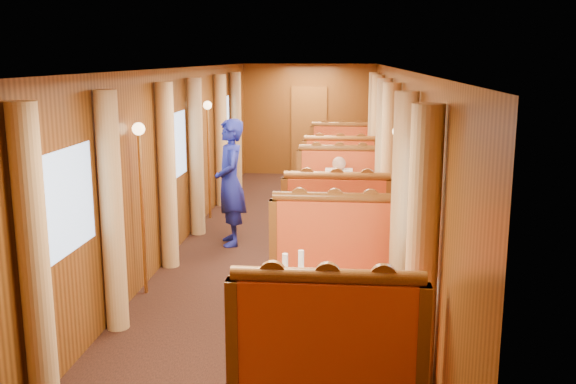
# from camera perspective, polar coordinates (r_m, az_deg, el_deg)

# --- Properties ---
(floor) EXTENTS (3.00, 12.00, 0.01)m
(floor) POSITION_cam_1_polar(r_m,az_deg,el_deg) (8.96, -0.45, -5.26)
(floor) COLOR black
(floor) RESTS_ON ground
(ceiling) EXTENTS (3.00, 12.00, 0.01)m
(ceiling) POSITION_cam_1_polar(r_m,az_deg,el_deg) (8.56, -0.48, 10.94)
(ceiling) COLOR silver
(ceiling) RESTS_ON wall_left
(wall_far) EXTENTS (3.00, 0.01, 2.50)m
(wall_far) POSITION_cam_1_polar(r_m,az_deg,el_deg) (14.61, 1.89, 6.43)
(wall_far) COLOR brown
(wall_far) RESTS_ON floor
(wall_near) EXTENTS (3.00, 0.01, 2.50)m
(wall_near) POSITION_cam_1_polar(r_m,az_deg,el_deg) (3.00, -12.40, -16.06)
(wall_near) COLOR brown
(wall_near) RESTS_ON floor
(wall_left) EXTENTS (0.01, 12.00, 2.50)m
(wall_left) POSITION_cam_1_polar(r_m,az_deg,el_deg) (8.95, -10.08, 2.76)
(wall_left) COLOR brown
(wall_left) RESTS_ON floor
(wall_right) EXTENTS (0.01, 12.00, 2.50)m
(wall_right) POSITION_cam_1_polar(r_m,az_deg,el_deg) (8.66, 9.47, 2.48)
(wall_right) COLOR brown
(wall_right) RESTS_ON floor
(doorway_far) EXTENTS (0.80, 0.04, 2.00)m
(doorway_far) POSITION_cam_1_polar(r_m,az_deg,el_deg) (14.61, 1.88, 5.44)
(doorway_far) COLOR brown
(doorway_far) RESTS_ON floor
(table_near) EXTENTS (1.05, 0.72, 0.75)m
(table_near) POSITION_cam_1_polar(r_m,az_deg,el_deg) (5.51, 3.80, -12.45)
(table_near) COLOR white
(table_near) RESTS_ON floor
(banquette_near_aft) EXTENTS (1.30, 0.55, 1.34)m
(banquette_near_aft) POSITION_cam_1_polar(r_m,az_deg,el_deg) (6.43, 4.05, -8.33)
(banquette_near_aft) COLOR red
(banquette_near_aft) RESTS_ON floor
(table_mid) EXTENTS (1.05, 0.72, 0.75)m
(table_mid) POSITION_cam_1_polar(r_m,az_deg,el_deg) (8.82, 4.41, -3.04)
(table_mid) COLOR white
(table_mid) RESTS_ON floor
(banquette_mid_fwd) EXTENTS (1.30, 0.55, 1.34)m
(banquette_mid_fwd) POSITION_cam_1_polar(r_m,az_deg,el_deg) (7.83, 4.29, -4.61)
(banquette_mid_fwd) COLOR red
(banquette_mid_fwd) RESTS_ON floor
(banquette_mid_aft) EXTENTS (1.30, 0.55, 1.34)m
(banquette_mid_aft) POSITION_cam_1_polar(r_m,az_deg,el_deg) (9.79, 4.51, -1.24)
(banquette_mid_aft) COLOR red
(banquette_mid_aft) RESTS_ON floor
(table_far) EXTENTS (1.05, 0.72, 0.75)m
(table_far) POSITION_cam_1_polar(r_m,az_deg,el_deg) (12.23, 4.68, 1.18)
(table_far) COLOR white
(table_far) RESTS_ON floor
(banquette_far_fwd) EXTENTS (1.30, 0.55, 1.34)m
(banquette_far_fwd) POSITION_cam_1_polar(r_m,az_deg,el_deg) (11.23, 4.62, 0.46)
(banquette_far_fwd) COLOR red
(banquette_far_fwd) RESTS_ON floor
(banquette_far_aft) EXTENTS (1.30, 0.55, 1.34)m
(banquette_far_aft) POSITION_cam_1_polar(r_m,az_deg,el_deg) (13.22, 4.73, 2.20)
(banquette_far_aft) COLOR red
(banquette_far_aft) RESTS_ON floor
(tea_tray) EXTENTS (0.39, 0.32, 0.01)m
(tea_tray) POSITION_cam_1_polar(r_m,az_deg,el_deg) (5.33, 2.86, -8.83)
(tea_tray) COLOR silver
(tea_tray) RESTS_ON table_near
(teapot_left) EXTENTS (0.19, 0.16, 0.13)m
(teapot_left) POSITION_cam_1_polar(r_m,az_deg,el_deg) (5.23, 1.54, -8.54)
(teapot_left) COLOR silver
(teapot_left) RESTS_ON tea_tray
(teapot_right) EXTENTS (0.19, 0.16, 0.13)m
(teapot_right) POSITION_cam_1_polar(r_m,az_deg,el_deg) (5.27, 3.90, -8.42)
(teapot_right) COLOR silver
(teapot_right) RESTS_ON tea_tray
(teapot_back) EXTENTS (0.20, 0.16, 0.14)m
(teapot_back) POSITION_cam_1_polar(r_m,az_deg,el_deg) (5.38, 3.18, -7.93)
(teapot_back) COLOR silver
(teapot_back) RESTS_ON tea_tray
(fruit_plate) EXTENTS (0.22, 0.22, 0.05)m
(fruit_plate) POSITION_cam_1_polar(r_m,az_deg,el_deg) (5.23, 7.04, -9.21)
(fruit_plate) COLOR white
(fruit_plate) RESTS_ON table_near
(cup_inboard) EXTENTS (0.08, 0.08, 0.26)m
(cup_inboard) POSITION_cam_1_polar(r_m,az_deg,el_deg) (5.49, -0.26, -7.09)
(cup_inboard) COLOR white
(cup_inboard) RESTS_ON table_near
(cup_outboard) EXTENTS (0.08, 0.08, 0.26)m
(cup_outboard) POSITION_cam_1_polar(r_m,az_deg,el_deg) (5.59, 1.17, -6.77)
(cup_outboard) COLOR white
(cup_outboard) RESTS_ON table_near
(rose_vase_mid) EXTENTS (0.06, 0.06, 0.36)m
(rose_vase_mid) POSITION_cam_1_polar(r_m,az_deg,el_deg) (8.66, 4.35, 0.44)
(rose_vase_mid) COLOR silver
(rose_vase_mid) RESTS_ON table_mid
(rose_vase_far) EXTENTS (0.06, 0.06, 0.36)m
(rose_vase_far) POSITION_cam_1_polar(r_m,az_deg,el_deg) (12.13, 4.67, 3.73)
(rose_vase_far) COLOR silver
(rose_vase_far) RESTS_ON table_far
(window_left_near) EXTENTS (0.01, 1.20, 0.90)m
(window_left_near) POSITION_cam_1_polar(r_m,az_deg,el_deg) (5.66, -19.28, -0.94)
(window_left_near) COLOR #8CADD8
(window_left_near) RESTS_ON wall_left
(curtain_left_near_a) EXTENTS (0.22, 0.22, 2.35)m
(curtain_left_near_a) POSITION_cam_1_polar(r_m,az_deg,el_deg) (5.01, -21.62, -6.01)
(curtain_left_near_a) COLOR tan
(curtain_left_near_a) RESTS_ON floor
(curtain_left_near_b) EXTENTS (0.22, 0.22, 2.35)m
(curtain_left_near_b) POSITION_cam_1_polar(r_m,az_deg,el_deg) (6.38, -15.39, -1.83)
(curtain_left_near_b) COLOR tan
(curtain_left_near_b) RESTS_ON floor
(window_right_near) EXTENTS (0.01, 1.20, 0.90)m
(window_right_near) POSITION_cam_1_polar(r_m,az_deg,el_deg) (5.20, 12.09, -1.65)
(window_right_near) COLOR #8CADD8
(window_right_near) RESTS_ON wall_right
(curtain_right_near_a) EXTENTS (0.22, 0.22, 2.35)m
(curtain_right_near_a) POSITION_cam_1_polar(r_m,az_deg,el_deg) (4.52, 11.75, -7.34)
(curtain_right_near_a) COLOR tan
(curtain_right_near_a) RESTS_ON floor
(curtain_right_near_b) EXTENTS (0.22, 0.22, 2.35)m
(curtain_right_near_b) POSITION_cam_1_polar(r_m,az_deg,el_deg) (6.00, 10.13, -2.44)
(curtain_right_near_b) COLOR tan
(curtain_right_near_b) RESTS_ON floor
(window_left_mid) EXTENTS (0.01, 1.20, 0.90)m
(window_left_mid) POSITION_cam_1_polar(r_m,az_deg,el_deg) (8.91, -10.03, 4.03)
(window_left_mid) COLOR #8CADD8
(window_left_mid) RESTS_ON wall_left
(curtain_left_mid_a) EXTENTS (0.22, 0.22, 2.35)m
(curtain_left_mid_a) POSITION_cam_1_polar(r_m,az_deg,el_deg) (8.19, -10.67, 1.36)
(curtain_left_mid_a) COLOR tan
(curtain_left_mid_a) RESTS_ON floor
(curtain_left_mid_b) EXTENTS (0.22, 0.22, 2.35)m
(curtain_left_mid_b) POSITION_cam_1_polar(r_m,az_deg,el_deg) (9.67, -8.17, 3.05)
(curtain_left_mid_b) COLOR tan
(curtain_left_mid_b) RESTS_ON floor
(window_right_mid) EXTENTS (0.01, 1.20, 0.90)m
(window_right_mid) POSITION_cam_1_polar(r_m,az_deg,el_deg) (8.62, 9.42, 3.79)
(window_right_mid) COLOR #8CADD8
(window_right_mid) RESTS_ON wall_right
(curtain_right_mid_a) EXTENTS (0.22, 0.22, 2.35)m
(curtain_right_mid_a) POSITION_cam_1_polar(r_m,az_deg,el_deg) (7.89, 8.98, 1.03)
(curtain_right_mid_a) COLOR tan
(curtain_right_mid_a) RESTS_ON floor
(curtain_right_mid_b) EXTENTS (0.22, 0.22, 2.35)m
(curtain_right_mid_b) POSITION_cam_1_polar(r_m,az_deg,el_deg) (9.43, 8.40, 2.82)
(curtain_right_mid_b) COLOR tan
(curtain_right_mid_b) RESTS_ON floor
(window_left_far) EXTENTS (0.01, 1.20, 0.90)m
(window_left_far) POSITION_cam_1_polar(r_m,az_deg,el_deg) (12.30, -5.77, 6.28)
(window_left_far) COLOR #8CADD8
(window_left_far) RESTS_ON wall_left
(curtain_left_far_a) EXTENTS (0.22, 0.22, 2.35)m
(curtain_left_far_a) POSITION_cam_1_polar(r_m,az_deg,el_deg) (11.55, -5.96, 4.54)
(curtain_left_far_a) COLOR tan
(curtain_left_far_a) RESTS_ON floor
(curtain_left_far_b) EXTENTS (0.22, 0.22, 2.35)m
(curtain_left_far_b) POSITION_cam_1_polar(r_m,az_deg,el_deg) (13.07, -4.64, 5.42)
(curtain_left_far_b) COLOR tan
(curtain_left_far_b) RESTS_ON floor
(window_right_far) EXTENTS (0.01, 1.20, 0.90)m
(window_right_far) POSITION_cam_1_polar(r_m,az_deg,el_deg) (12.09, 8.26, 6.12)
(window_right_far) COLOR #8CADD8
(window_right_far) RESTS_ON wall_right
(curtain_right_far_a) EXTENTS (0.22, 0.22, 2.35)m
(curtain_right_far_a) POSITION_cam_1_polar(r_m,az_deg,el_deg) (11.35, 7.89, 4.36)
(curtain_right_far_a) COLOR tan
(curtain_right_far_a) RESTS_ON floor
(curtain_right_far_b) EXTENTS (0.22, 0.22, 2.35)m
(curtain_right_far_b) POSITION_cam_1_polar(r_m,az_deg,el_deg) (12.89, 7.59, 5.26)
(curtain_right_far_b) COLOR tan
(curtain_right_far_b) RESTS_ON floor
(sconce_left_fore) EXTENTS (0.14, 0.14, 1.95)m
(sconce_left_fore) POSITION_cam_1_polar(r_m,az_deg,el_deg) (7.24, -12.97, 1.59)
(sconce_left_fore) COLOR #BF8C3F
(sconce_left_fore) RESTS_ON floor
(sconce_right_fore) EXTENTS (0.14, 0.14, 1.95)m
(sconce_right_fore) POSITION_cam_1_polar(r_m,az_deg,el_deg) (6.91, 9.70, 1.23)
(sconce_right_fore) COLOR #BF8C3F
(sconce_right_fore) RESTS_ON floor
(sconce_left_aft) EXTENTS (0.14, 0.14, 1.95)m
(sconce_left_aft) POSITION_cam_1_polar(r_m,az_deg,el_deg) (10.59, -7.10, 4.98)
(sconce_left_aft) COLOR #BF8C3F
(sconce_left_aft) RESTS_ON floor
(sconce_right_aft) EXTENTS (0.14, 0.14, 1.95)m
(sconce_right_aft) POSITION_cam_1_polar(r_m,az_deg,el_deg) (10.36, 8.26, 4.80)
(sconce_right_aft) COLOR #BF8C3F
(sconce_right_aft) RESTS_ON floor
(steward) EXTENTS (0.60, 0.75, 1.80)m
(steward) POSITION_cam_1_polar(r_m,az_deg,el_deg) (9.11, -5.15, 0.84)
(steward) COLOR navy
(steward) RESTS_ON floor
(passenger) EXTENTS (0.40, 0.44, 0.76)m
(passenger) POSITION_cam_1_polar(r_m,az_deg,el_deg) (9.50, 4.52, 0.32)
(passenger) COLOR beige
(passenger) RESTS_ON banquette_mid_aft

